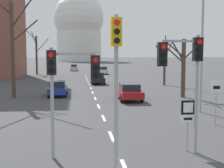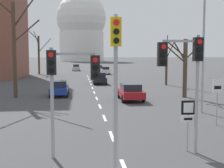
{
  "view_description": "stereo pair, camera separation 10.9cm",
  "coord_description": "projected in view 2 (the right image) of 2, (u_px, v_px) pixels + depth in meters",
  "views": [
    {
      "loc": [
        -1.72,
        -6.94,
        4.11
      ],
      "look_at": [
        -0.27,
        5.71,
        2.88
      ],
      "focal_mm": 50.0,
      "sensor_mm": 36.0,
      "label": 1
    },
    {
      "loc": [
        -1.61,
        -6.95,
        4.11
      ],
      "look_at": [
        -0.27,
        5.71,
        2.88
      ],
      "focal_mm": 50.0,
      "sensor_mm": 36.0,
      "label": 2
    }
  ],
  "objects": [
    {
      "name": "lane_stripe_11",
      "position": [
        87.0,
        75.0,
        60.19
      ],
      "size": [
        0.16,
        2.0,
        0.01
      ],
      "primitive_type": "cube",
      "color": "silver",
      "rests_on": "ground_plane"
    },
    {
      "name": "lane_stripe_2",
      "position": [
        105.0,
        118.0,
        20.1
      ],
      "size": [
        0.16,
        2.0,
        0.01
      ],
      "primitive_type": "cube",
      "color": "silver",
      "rests_on": "ground_plane"
    },
    {
      "name": "lane_stripe_6",
      "position": [
        92.0,
        88.0,
        37.92
      ],
      "size": [
        0.16,
        2.0,
        0.01
      ],
      "primitive_type": "cube",
      "color": "silver",
      "rests_on": "ground_plane"
    },
    {
      "name": "lane_stripe_3",
      "position": [
        100.0,
        106.0,
        24.55
      ],
      "size": [
        0.16,
        2.0,
        0.01
      ],
      "primitive_type": "cube",
      "color": "silver",
      "rests_on": "ground_plane"
    },
    {
      "name": "lane_stripe_10",
      "position": [
        88.0,
        77.0,
        55.73
      ],
      "size": [
        0.16,
        2.0,
        0.01
      ],
      "primitive_type": "cube",
      "color": "silver",
      "rests_on": "ground_plane"
    },
    {
      "name": "sedan_mid_centre",
      "position": [
        59.0,
        88.0,
        30.82
      ],
      "size": [
        1.78,
        4.41,
        1.51
      ],
      "color": "navy",
      "rests_on": "ground_plane"
    },
    {
      "name": "lane_stripe_4",
      "position": [
        97.0,
        98.0,
        29.01
      ],
      "size": [
        0.16,
        2.0,
        0.01
      ],
      "primitive_type": "cube",
      "color": "silver",
      "rests_on": "ground_plane"
    },
    {
      "name": "bare_tree_right_far",
      "position": [
        184.0,
        66.0,
        29.51
      ],
      "size": [
        2.95,
        1.87,
        5.52
      ],
      "color": "#473828",
      "rests_on": "ground_plane"
    },
    {
      "name": "traffic_signal_near_right",
      "position": [
        185.0,
        64.0,
        12.59
      ],
      "size": [
        1.83,
        0.34,
        4.88
      ],
      "color": "#9E9EA3",
      "rests_on": "ground_plane"
    },
    {
      "name": "route_sign_post",
      "position": [
        188.0,
        116.0,
        13.07
      ],
      "size": [
        0.6,
        0.08,
        2.23
      ],
      "color": "#9E9EA3",
      "rests_on": "ground_plane"
    },
    {
      "name": "bare_tree_left_far",
      "position": [
        39.0,
        53.0,
        63.61
      ],
      "size": [
        4.25,
        3.54,
        8.86
      ],
      "color": "#473828",
      "rests_on": "ground_plane"
    },
    {
      "name": "traffic_signal_near_left",
      "position": [
        68.0,
        75.0,
        12.14
      ],
      "size": [
        2.05,
        0.34,
        4.36
      ],
      "color": "#9E9EA3",
      "rests_on": "ground_plane"
    },
    {
      "name": "lane_stripe_7",
      "position": [
        91.0,
        84.0,
        42.37
      ],
      "size": [
        0.16,
        2.0,
        0.01
      ],
      "primitive_type": "cube",
      "color": "silver",
      "rests_on": "ground_plane"
    },
    {
      "name": "sedan_distant_centre",
      "position": [
        100.0,
        78.0,
        42.87
      ],
      "size": [
        1.82,
        4.27,
        1.62
      ],
      "color": "black",
      "rests_on": "ground_plane"
    },
    {
      "name": "lane_stripe_1",
      "position": [
        112.0,
        136.0,
        15.64
      ],
      "size": [
        0.16,
        2.0,
        0.01
      ],
      "primitive_type": "cube",
      "color": "silver",
      "rests_on": "ground_plane"
    },
    {
      "name": "sedan_near_right",
      "position": [
        76.0,
        67.0,
        77.11
      ],
      "size": [
        1.77,
        3.97,
        1.59
      ],
      "color": "#B7B7BC",
      "rests_on": "ground_plane"
    },
    {
      "name": "lane_stripe_8",
      "position": [
        90.0,
        82.0,
        46.82
      ],
      "size": [
        0.16,
        2.0,
        0.01
      ],
      "primitive_type": "cube",
      "color": "silver",
      "rests_on": "ground_plane"
    },
    {
      "name": "lane_stripe_5",
      "position": [
        94.0,
        92.0,
        33.46
      ],
      "size": [
        0.16,
        2.0,
        0.01
      ],
      "primitive_type": "cube",
      "color": "silver",
      "rests_on": "ground_plane"
    },
    {
      "name": "traffic_signal_centre_tall",
      "position": [
        116.0,
        64.0,
        10.55
      ],
      "size": [
        0.36,
        0.34,
        5.43
      ],
      "color": "#9E9EA3",
      "rests_on": "ground_plane"
    },
    {
      "name": "lane_stripe_9",
      "position": [
        89.0,
        79.0,
        51.28
      ],
      "size": [
        0.16,
        2.0,
        0.01
      ],
      "primitive_type": "cube",
      "color": "silver",
      "rests_on": "ground_plane"
    },
    {
      "name": "speed_limit_sign",
      "position": [
        217.0,
        94.0,
        17.87
      ],
      "size": [
        0.6,
        0.08,
        2.73
      ],
      "color": "#9E9EA3",
      "rests_on": "ground_plane"
    },
    {
      "name": "sedan_far_left",
      "position": [
        105.0,
        70.0,
        63.98
      ],
      "size": [
        1.69,
        4.04,
        1.57
      ],
      "color": "silver",
      "rests_on": "ground_plane"
    },
    {
      "name": "bare_tree_right_near",
      "position": [
        166.0,
        62.0,
        41.02
      ],
      "size": [
        1.78,
        3.67,
        6.47
      ],
      "color": "#473828",
      "rests_on": "ground_plane"
    },
    {
      "name": "street_lamp_right",
      "position": [
        198.0,
        37.0,
        21.41
      ],
      "size": [
        2.45,
        0.36,
        8.64
      ],
      "color": "#9E9EA3",
      "rests_on": "ground_plane"
    },
    {
      "name": "sedan_far_right",
      "position": [
        98.0,
        69.0,
        70.55
      ],
      "size": [
        1.93,
        4.27,
        1.66
      ],
      "color": "slate",
      "rests_on": "ground_plane"
    },
    {
      "name": "capitol_dome",
      "position": [
        81.0,
        27.0,
        178.4
      ],
      "size": [
        28.3,
        28.3,
        39.98
      ],
      "color": "silver",
      "rests_on": "ground_plane"
    },
    {
      "name": "bare_tree_left_near",
      "position": [
        15.0,
        42.0,
        28.95
      ],
      "size": [
        5.78,
        4.75,
        11.18
      ],
      "color": "#473828",
      "rests_on": "ground_plane"
    },
    {
      "name": "sedan_near_left",
      "position": [
        131.0,
        91.0,
        27.74
      ],
      "size": [
        1.95,
        4.57,
        1.52
      ],
      "color": "maroon",
      "rests_on": "ground_plane"
    }
  ]
}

